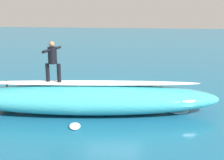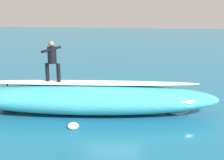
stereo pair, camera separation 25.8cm
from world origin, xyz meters
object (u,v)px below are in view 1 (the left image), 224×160
surfer_paddling (161,92)px  buoy_marker (8,100)px  surfboard_paddling (159,95)px  surfer_riding (53,58)px  surfboard_riding (54,83)px

surfer_paddling → buoy_marker: size_ratio=1.21×
surfboard_paddling → surfer_paddling: 0.22m
surfboard_paddling → surfer_paddling: (-0.10, 0.09, 0.17)m
surfer_riding → surfer_paddling: 5.24m
surfboard_paddling → buoy_marker: size_ratio=1.85×
surfer_riding → buoy_marker: size_ratio=1.29×
surfer_paddling → surfboard_paddling: bearing=0.0°
surfboard_riding → buoy_marker: 2.14m
surfer_paddling → buoy_marker: buoy_marker is taller
surfboard_riding → buoy_marker: bearing=0.9°
surfboard_riding → surfer_riding: (0.00, 0.00, 0.92)m
buoy_marker → surfer_paddling: bearing=-154.1°
surfer_riding → buoy_marker: bearing=0.9°
buoy_marker → surfboard_paddling: bearing=-153.0°
surfboard_riding → surfer_paddling: bearing=-141.4°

